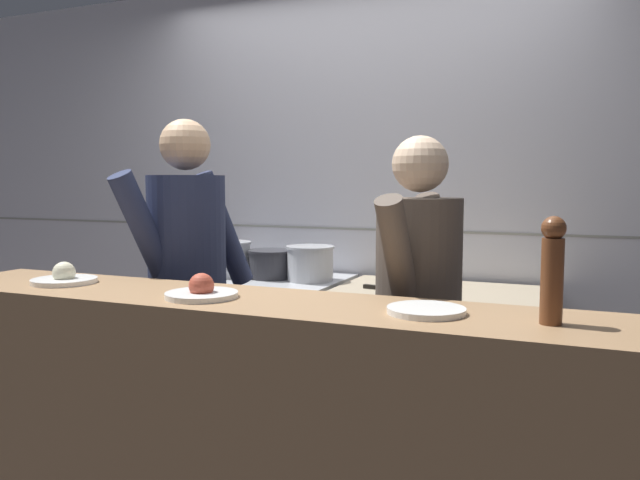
% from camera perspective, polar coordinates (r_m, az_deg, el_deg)
% --- Properties ---
extents(wall_back_tiled, '(8.00, 0.06, 2.60)m').
position_cam_1_polar(wall_back_tiled, '(3.58, 4.12, 3.42)').
color(wall_back_tiled, silver).
rests_on(wall_back_tiled, ground_plane).
extents(oven_range, '(0.82, 0.71, 0.89)m').
position_cam_1_polar(oven_range, '(3.52, -4.82, -10.71)').
color(oven_range, '#38383D').
rests_on(oven_range, ground_plane).
extents(prep_counter, '(1.03, 0.65, 0.89)m').
position_cam_1_polar(prep_counter, '(3.20, 10.98, -12.47)').
color(prep_counter, gray).
rests_on(prep_counter, ground_plane).
extents(pass_counter, '(2.43, 0.45, 1.04)m').
position_cam_1_polar(pass_counter, '(2.22, -7.55, -18.64)').
color(pass_counter, '#93704C').
rests_on(pass_counter, ground_plane).
extents(stock_pot, '(0.26, 0.26, 0.19)m').
position_cam_1_polar(stock_pot, '(3.52, -8.37, -1.61)').
color(stock_pot, '#B7BABF').
rests_on(stock_pot, oven_range).
extents(sauce_pot, '(0.26, 0.26, 0.15)m').
position_cam_1_polar(sauce_pot, '(3.42, -4.48, -2.11)').
color(sauce_pot, '#2D2D33').
rests_on(sauce_pot, oven_range).
extents(braising_pot, '(0.26, 0.26, 0.19)m').
position_cam_1_polar(braising_pot, '(3.31, -0.90, -2.05)').
color(braising_pot, '#B7BABF').
rests_on(braising_pot, oven_range).
extents(mixing_bowl_steel, '(0.26, 0.26, 0.10)m').
position_cam_1_polar(mixing_bowl_steel, '(3.11, 8.43, -3.50)').
color(mixing_bowl_steel, '#B7BABF').
rests_on(mixing_bowl_steel, prep_counter).
extents(chefs_knife, '(0.34, 0.08, 0.02)m').
position_cam_1_polar(chefs_knife, '(3.04, 6.34, -4.50)').
color(chefs_knife, '#B7BABF').
rests_on(chefs_knife, prep_counter).
extents(plated_dish_main, '(0.24, 0.24, 0.08)m').
position_cam_1_polar(plated_dish_main, '(2.52, -22.35, -3.22)').
color(plated_dish_main, white).
rests_on(plated_dish_main, pass_counter).
extents(plated_dish_appetiser, '(0.24, 0.24, 0.08)m').
position_cam_1_polar(plated_dish_appetiser, '(2.08, -10.78, -4.65)').
color(plated_dish_appetiser, white).
rests_on(plated_dish_appetiser, pass_counter).
extents(plated_dish_dessert, '(0.23, 0.23, 0.02)m').
position_cam_1_polar(plated_dish_dessert, '(1.83, 9.68, -6.36)').
color(plated_dish_dessert, white).
rests_on(plated_dish_dessert, pass_counter).
extents(pepper_mill, '(0.06, 0.06, 0.29)m').
position_cam_1_polar(pepper_mill, '(1.75, 20.48, -2.41)').
color(pepper_mill, brown).
rests_on(pepper_mill, pass_counter).
extents(chef_head_cook, '(0.44, 0.73, 1.69)m').
position_cam_1_polar(chef_head_cook, '(2.87, -11.99, -4.35)').
color(chef_head_cook, black).
rests_on(chef_head_cook, ground_plane).
extents(chef_sous, '(0.36, 0.70, 1.59)m').
position_cam_1_polar(chef_sous, '(2.41, 8.94, -7.51)').
color(chef_sous, black).
rests_on(chef_sous, ground_plane).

